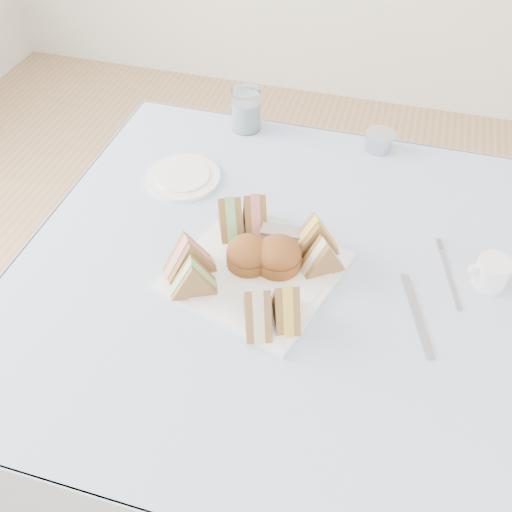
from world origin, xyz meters
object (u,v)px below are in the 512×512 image
(water_glass, at_px, (246,110))
(creamer_jug, at_px, (492,273))
(serving_plate, at_px, (256,272))
(table, at_px, (271,371))

(water_glass, height_order, creamer_jug, water_glass)
(serving_plate, bearing_deg, water_glass, 124.87)
(table, height_order, water_glass, water_glass)
(water_glass, relative_size, creamer_jug, 1.66)
(table, distance_m, creamer_jug, 0.58)
(table, distance_m, serving_plate, 0.38)
(table, height_order, serving_plate, serving_plate)
(table, bearing_deg, creamer_jug, 10.04)
(creamer_jug, bearing_deg, table, 170.88)
(table, height_order, creamer_jug, creamer_jug)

